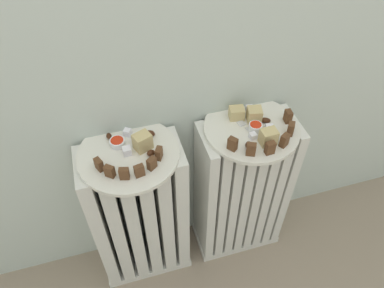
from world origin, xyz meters
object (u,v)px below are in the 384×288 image
Objects in this scene: radiator_right at (241,191)px; radiator_left at (140,216)px; plate_left at (128,154)px; jam_bowl_right at (255,127)px; plate_right at (251,128)px; fork at (248,129)px; jam_bowl_left at (117,142)px.

radiator_left is at bearing -180.00° from radiator_right.
plate_left reaches higher than radiator_right.
plate_left is 0.37m from jam_bowl_right.
radiator_left is at bearing -180.00° from plate_right.
radiator_right is 0.32m from fork.
radiator_right is at bearing 0.00° from plate_right.
plate_left is 1.00× the size of plate_right.
radiator_left is 0.34m from jam_bowl_left.
radiator_right is (0.37, 0.00, -0.00)m from radiator_left.
plate_left is at bearing -58.70° from jam_bowl_left.
radiator_left is 2.14× the size of plate_left.
radiator_left is 0.32m from plate_left.
jam_bowl_left is at bearing 172.89° from fork.
jam_bowl_left is at bearing 172.20° from jam_bowl_right.
radiator_right is 0.52m from jam_bowl_left.
plate_left is at bearing 177.51° from jam_bowl_right.
radiator_left is 0.37m from radiator_right.
jam_bowl_right is at bearing -2.49° from radiator_left.
jam_bowl_left is (-0.02, 0.04, 0.33)m from radiator_left.
fork is (-0.02, 0.01, -0.01)m from jam_bowl_right.
jam_bowl_right reaches higher than plate_right.
jam_bowl_left is (-0.39, 0.04, 0.02)m from plate_right.
plate_left is at bearing 90.00° from radiator_left.
jam_bowl_left is 1.08× the size of jam_bowl_right.
fork is (-0.01, -0.01, 0.01)m from plate_right.
radiator_right is 0.49m from plate_left.
jam_bowl_left is at bearing 174.48° from radiator_right.
jam_bowl_left is 0.43× the size of fork.
radiator_left is 6.03× the size of fork.
radiator_left is 2.14× the size of plate_right.
radiator_right is at bearing 0.00° from plate_left.
radiator_right is at bearing 101.05° from jam_bowl_right.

